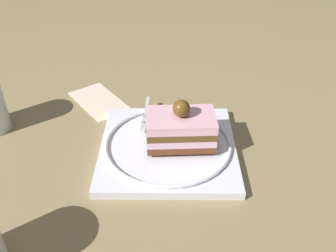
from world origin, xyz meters
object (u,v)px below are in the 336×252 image
object	(u,v)px
dessert_plate	(168,146)
cake_slice	(181,128)
folded_napkin	(99,101)
fork	(146,114)

from	to	relation	value
dessert_plate	cake_slice	world-z (taller)	cake_slice
cake_slice	folded_napkin	size ratio (longest dim) A/B	0.87
dessert_plate	fork	world-z (taller)	fork
fork	folded_napkin	bearing A→B (deg)	40.92
dessert_plate	folded_napkin	xyz separation A→B (m)	(0.17, 0.10, -0.01)
dessert_plate	fork	bearing A→B (deg)	17.23
dessert_plate	cake_slice	xyz separation A→B (m)	(-0.00, -0.02, 0.04)
fork	folded_napkin	xyz separation A→B (m)	(0.09, 0.08, -0.02)
cake_slice	folded_napkin	bearing A→B (deg)	35.11
dessert_plate	cake_slice	bearing A→B (deg)	-102.51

